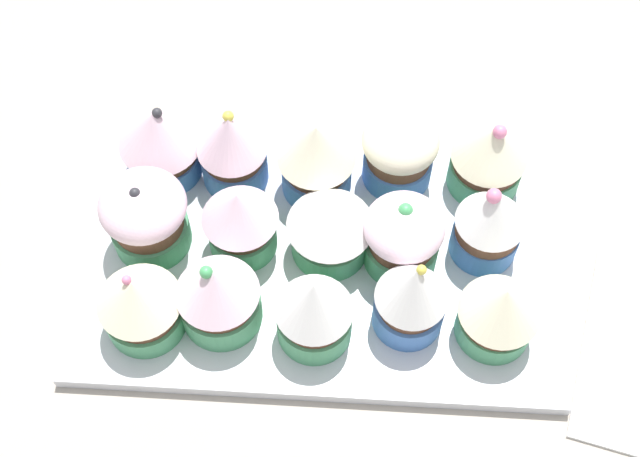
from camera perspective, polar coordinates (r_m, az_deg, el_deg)
name	(u,v)px	position (r cm, az deg, el deg)	size (l,w,h in cm)	color
ground_plane	(320,264)	(71.35, 0.00, -2.30)	(180.00, 180.00, 3.00)	#B2A899
baking_tray	(320,251)	(69.50, 0.00, -1.49)	(37.55, 24.44, 1.20)	silver
cupcake_0	(140,303)	(64.38, -11.68, -4.80)	(6.23, 6.23, 6.75)	#4C9E6B
cupcake_1	(218,295)	(63.61, -6.68, -4.33)	(6.16, 6.16, 7.24)	#4C9E6B
cupcake_2	(308,309)	(62.23, -0.77, -5.29)	(5.69, 5.69, 7.71)	#4C9E6B
cupcake_3	(411,297)	(62.92, 5.99, -4.46)	(5.34, 5.34, 8.10)	#477AC6
cupcake_4	(500,311)	(64.00, 11.65, -5.31)	(6.02, 6.02, 6.63)	#4C9E6B
cupcake_5	(146,213)	(67.63, -11.28, 0.98)	(6.67, 6.67, 7.19)	#4C9E6B
cupcake_6	(241,214)	(66.39, -5.19, 0.93)	(5.89, 5.89, 7.12)	#4C9E6B
cupcake_7	(330,227)	(65.43, 0.65, 0.09)	(6.70, 6.70, 7.32)	#4C9E6B
cupcake_8	(403,236)	(65.94, 5.43, -0.51)	(6.11, 6.11, 6.79)	#4C9E6B
cupcake_9	(490,223)	(66.80, 11.03, 0.35)	(5.35, 5.35, 8.04)	#477AC6
cupcake_10	(160,141)	(70.93, -10.42, 5.67)	(6.71, 6.71, 7.61)	#477AC6
cupcake_11	(232,149)	(69.56, -5.76, 5.21)	(5.63, 5.63, 8.00)	#477AC6
cupcake_12	(316,157)	(68.47, -0.23, 4.72)	(6.28, 6.28, 7.96)	#477AC6
cupcake_13	(399,151)	(69.97, 5.20, 5.06)	(6.16, 6.16, 6.65)	#477AC6
cupcake_14	(489,156)	(70.42, 10.99, 4.69)	(6.07, 6.07, 7.61)	#4C9E6B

